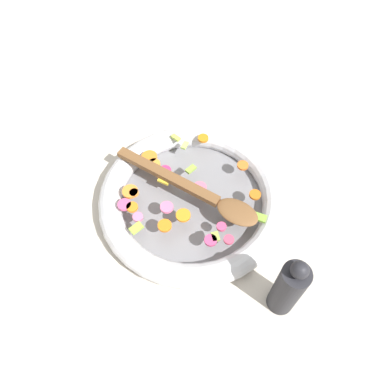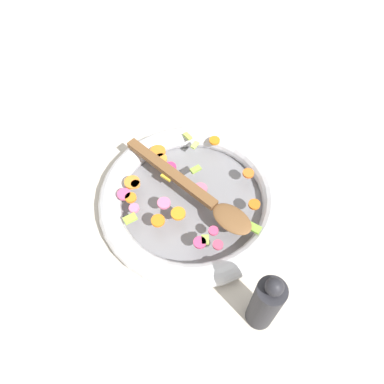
% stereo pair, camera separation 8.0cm
% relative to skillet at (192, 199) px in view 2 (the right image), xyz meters
% --- Properties ---
extents(ground_plane, '(4.00, 4.00, 0.00)m').
position_rel_skillet_xyz_m(ground_plane, '(0.00, 0.00, -0.02)').
color(ground_plane, beige).
extents(skillet, '(0.41, 0.41, 0.05)m').
position_rel_skillet_xyz_m(skillet, '(0.00, 0.00, 0.00)').
color(skillet, slate).
rests_on(skillet, ground_plane).
extents(chopped_vegetables, '(0.31, 0.30, 0.01)m').
position_rel_skillet_xyz_m(chopped_vegetables, '(0.03, 0.01, 0.03)').
color(chopped_vegetables, orange).
rests_on(chopped_vegetables, skillet).
extents(wooden_spoon, '(0.34, 0.13, 0.01)m').
position_rel_skillet_xyz_m(wooden_spoon, '(-0.02, 0.00, 0.04)').
color(wooden_spoon, brown).
rests_on(wooden_spoon, chopped_vegetables).
extents(pepper_mill, '(0.05, 0.05, 0.18)m').
position_rel_skillet_xyz_m(pepper_mill, '(-0.23, 0.16, 0.06)').
color(pepper_mill, '#232328').
rests_on(pepper_mill, ground_plane).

